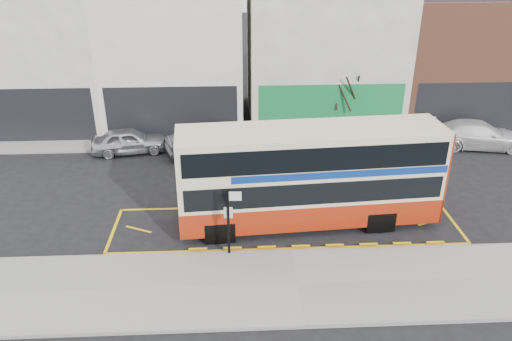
{
  "coord_description": "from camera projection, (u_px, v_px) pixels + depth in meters",
  "views": [
    {
      "loc": [
        -2.07,
        -15.77,
        10.98
      ],
      "look_at": [
        -1.21,
        2.0,
        2.35
      ],
      "focal_mm": 35.0,
      "sensor_mm": 36.0,
      "label": 1
    }
  ],
  "objects": [
    {
      "name": "terrace_green_shop",
      "position": [
        322.0,
        36.0,
        30.46
      ],
      "size": [
        9.0,
        8.01,
        11.3
      ],
      "color": "white",
      "rests_on": "ground"
    },
    {
      "name": "kerb",
      "position": [
        291.0,
        252.0,
        18.69
      ],
      "size": [
        40.0,
        0.15,
        0.15
      ],
      "primitive_type": "cube",
      "color": "gray",
      "rests_on": "ground"
    },
    {
      "name": "terrace_left",
      "position": [
        174.0,
        34.0,
        29.96
      ],
      "size": [
        8.0,
        8.01,
        11.8
      ],
      "color": "white",
      "rests_on": "ground"
    },
    {
      "name": "car_silver",
      "position": [
        129.0,
        141.0,
        26.93
      ],
      "size": [
        4.19,
        2.23,
        1.36
      ],
      "primitive_type": "imported",
      "rotation": [
        0.0,
        0.0,
        1.73
      ],
      "color": "#B8B9BD",
      "rests_on": "ground"
    },
    {
      "name": "terrace_far_left",
      "position": [
        41.0,
        43.0,
        29.83
      ],
      "size": [
        8.0,
        8.01,
        10.8
      ],
      "color": "white",
      "rests_on": "ground"
    },
    {
      "name": "street_tree_right",
      "position": [
        346.0,
        82.0,
        28.07
      ],
      "size": [
        2.21,
        2.21,
        4.77
      ],
      "color": "#312216",
      "rests_on": "ground"
    },
    {
      "name": "double_decker_bus",
      "position": [
        310.0,
        175.0,
        19.78
      ],
      "size": [
        10.55,
        3.15,
        4.15
      ],
      "rotation": [
        0.0,
        0.0,
        0.07
      ],
      "color": "beige",
      "rests_on": "ground"
    },
    {
      "name": "far_pavement",
      "position": [
        269.0,
        138.0,
        28.91
      ],
      "size": [
        50.0,
        3.0,
        0.15
      ],
      "primitive_type": "cube",
      "color": "#9A9692",
      "rests_on": "ground"
    },
    {
      "name": "pavement",
      "position": [
        298.0,
        285.0,
        16.95
      ],
      "size": [
        40.0,
        4.0,
        0.15
      ],
      "primitive_type": "cube",
      "color": "#9A9692",
      "rests_on": "ground"
    },
    {
      "name": "car_white",
      "position": [
        479.0,
        135.0,
        27.55
      ],
      "size": [
        5.34,
        2.82,
        1.48
      ],
      "primitive_type": "imported",
      "rotation": [
        0.0,
        0.0,
        1.42
      ],
      "color": "white",
      "rests_on": "ground"
    },
    {
      "name": "bus_stop_post",
      "position": [
        230.0,
        215.0,
        17.83
      ],
      "size": [
        0.66,
        0.12,
        2.66
      ],
      "rotation": [
        0.0,
        0.0,
        -0.05
      ],
      "color": "black",
      "rests_on": "pavement"
    },
    {
      "name": "terrace_right",
      "position": [
        465.0,
        43.0,
        31.07
      ],
      "size": [
        9.0,
        8.01,
        10.3
      ],
      "color": "#985A3D",
      "rests_on": "ground"
    },
    {
      "name": "road_markings",
      "position": [
        286.0,
        225.0,
        20.49
      ],
      "size": [
        14.0,
        3.4,
        0.01
      ],
      "primitive_type": null,
      "color": "yellow",
      "rests_on": "ground"
    },
    {
      "name": "ground",
      "position": [
        290.0,
        248.0,
        19.05
      ],
      "size": [
        120.0,
        120.0,
        0.0
      ],
      "primitive_type": "plane",
      "color": "black",
      "rests_on": "ground"
    },
    {
      "name": "car_grey",
      "position": [
        208.0,
        141.0,
        26.78
      ],
      "size": [
        4.7,
        2.93,
        1.46
      ],
      "primitive_type": "imported",
      "rotation": [
        0.0,
        0.0,
        1.91
      ],
      "color": "#46484E",
      "rests_on": "ground"
    }
  ]
}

